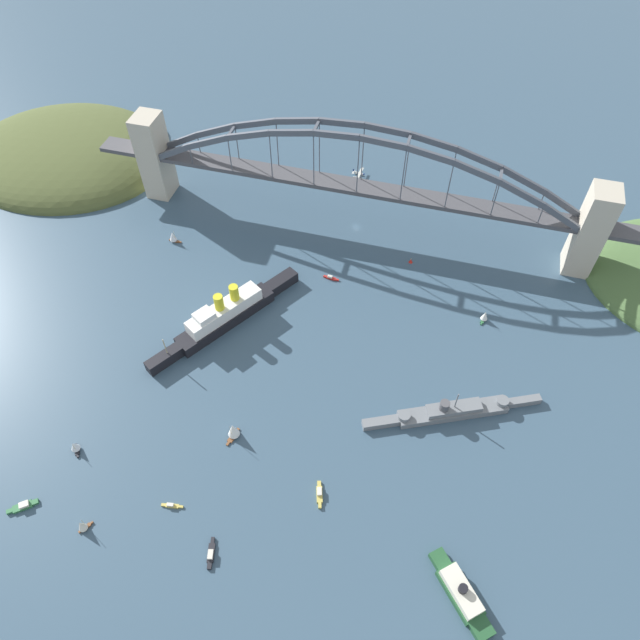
{
  "coord_description": "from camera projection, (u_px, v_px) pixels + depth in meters",
  "views": [
    {
      "loc": [
        -47.38,
        251.91,
        227.48
      ],
      "look_at": [
        0.0,
        79.21,
        8.0
      ],
      "focal_mm": 32.74,
      "sensor_mm": 36.0,
      "label": 1
    }
  ],
  "objects": [
    {
      "name": "harbor_ferry_steamer",
      "position": [
        461.0,
        593.0,
        209.9
      ],
      "size": [
        26.73,
        29.02,
        8.38
      ],
      "color": "#23512D",
      "rests_on": "ground"
    },
    {
      "name": "naval_cruiser",
      "position": [
        452.0,
        411.0,
        257.4
      ],
      "size": [
        75.83,
        37.91,
        16.14
      ],
      "color": "slate",
      "rests_on": "ground"
    },
    {
      "name": "ocean_liner",
      "position": [
        226.0,
        314.0,
        288.04
      ],
      "size": [
        52.9,
        80.29,
        21.33
      ],
      "color": "black",
      "rests_on": "ground"
    },
    {
      "name": "seaplane_taxiing_near_bridge",
      "position": [
        359.0,
        174.0,
        365.76
      ],
      "size": [
        7.85,
        10.92,
        4.92
      ],
      "color": "#B7B7B2",
      "rests_on": "ground"
    },
    {
      "name": "harbor_arch_bridge",
      "position": [
        359.0,
        187.0,
        315.73
      ],
      "size": [
        304.83,
        16.9,
        64.28
      ],
      "color": "#BCB29E",
      "rests_on": "ground"
    },
    {
      "name": "small_boat_10",
      "position": [
        211.0,
        554.0,
        220.31
      ],
      "size": [
        4.44,
        11.8,
        2.41
      ],
      "color": "black",
      "rests_on": "ground"
    },
    {
      "name": "small_boat_7",
      "position": [
        172.0,
        506.0,
        232.31
      ],
      "size": [
        8.95,
        2.48,
        1.9
      ],
      "color": "gold",
      "rests_on": "ground"
    },
    {
      "name": "channel_marker_buoy",
      "position": [
        411.0,
        261.0,
        318.61
      ],
      "size": [
        2.2,
        2.2,
        2.75
      ],
      "color": "red",
      "rests_on": "ground"
    },
    {
      "name": "small_boat_4",
      "position": [
        75.0,
        446.0,
        246.09
      ],
      "size": [
        5.64,
        6.25,
        6.48
      ],
      "color": "black",
      "rests_on": "ground"
    },
    {
      "name": "small_boat_6",
      "position": [
        331.0,
        278.0,
        311.1
      ],
      "size": [
        8.68,
        2.22,
        2.04
      ],
      "color": "#B2231E",
      "rests_on": "ground"
    },
    {
      "name": "small_boat_1",
      "position": [
        23.0,
        506.0,
        231.92
      ],
      "size": [
        10.69,
        9.02,
        2.51
      ],
      "color": "#2D6B3D",
      "rests_on": "ground"
    },
    {
      "name": "small_boat_0",
      "position": [
        173.0,
        236.0,
        327.23
      ],
      "size": [
        7.39,
        4.14,
        7.7
      ],
      "color": "brown",
      "rests_on": "ground"
    },
    {
      "name": "headland_east_shore",
      "position": [
        73.0,
        155.0,
        381.81
      ],
      "size": [
        136.6,
        117.26,
        30.95
      ],
      "color": "#4C562D",
      "rests_on": "ground"
    },
    {
      "name": "small_boat_5",
      "position": [
        319.0,
        494.0,
        235.22
      ],
      "size": [
        4.7,
        11.21,
        2.32
      ],
      "color": "gold",
      "rests_on": "ground"
    },
    {
      "name": "small_boat_3",
      "position": [
        485.0,
        316.0,
        291.15
      ],
      "size": [
        4.26,
        6.33,
        6.8
      ],
      "color": "#2D6B3D",
      "rests_on": "ground"
    },
    {
      "name": "ground_plane",
      "position": [
        356.0,
        227.0,
        337.76
      ],
      "size": [
        1400.0,
        1400.0,
        0.0
      ],
      "primitive_type": "plane",
      "color": "#385166"
    },
    {
      "name": "small_boat_2",
      "position": [
        233.0,
        430.0,
        249.18
      ],
      "size": [
        6.1,
        9.25,
        10.0
      ],
      "color": "brown",
      "rests_on": "ground"
    },
    {
      "name": "small_boat_9",
      "position": [
        82.0,
        526.0,
        224.35
      ],
      "size": [
        4.72,
        5.84,
        7.59
      ],
      "color": "brown",
      "rests_on": "ground"
    }
  ]
}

